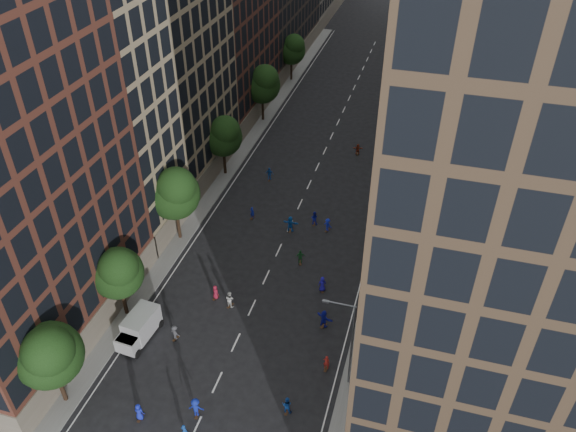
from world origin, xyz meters
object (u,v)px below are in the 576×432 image
(cargo_van, at_px, (139,328))
(skater_0, at_px, (139,412))
(streetlamp_near, at_px, (349,341))
(streetlamp_far, at_px, (400,143))
(skater_1, at_px, (185,432))
(skater_2, at_px, (287,405))

(cargo_van, height_order, skater_0, cargo_van)
(skater_0, bearing_deg, streetlamp_near, -150.39)
(streetlamp_far, relative_size, skater_1, 5.82)
(streetlamp_far, xyz_separation_m, skater_2, (-3.95, -37.07, -4.35))
(cargo_van, height_order, skater_1, cargo_van)
(streetlamp_far, height_order, skater_0, streetlamp_far)
(skater_1, distance_m, skater_2, 8.12)
(streetlamp_far, bearing_deg, skater_0, -110.07)
(skater_1, bearing_deg, streetlamp_near, -132.85)
(streetlamp_near, relative_size, cargo_van, 1.87)
(skater_2, bearing_deg, skater_0, 20.90)
(skater_0, bearing_deg, streetlamp_far, -108.23)
(skater_1, bearing_deg, streetlamp_far, -95.45)
(streetlamp_near, distance_m, cargo_van, 19.27)
(streetlamp_near, xyz_separation_m, cargo_van, (-18.87, -0.32, -3.86))
(skater_1, xyz_separation_m, skater_2, (6.85, 4.36, 0.04))
(streetlamp_far, bearing_deg, cargo_van, -119.53)
(streetlamp_near, relative_size, skater_2, 5.52)
(cargo_van, bearing_deg, skater_0, -57.27)
(skater_1, bearing_deg, cargo_van, -35.95)
(streetlamp_near, bearing_deg, skater_0, -152.23)
(streetlamp_far, distance_m, skater_1, 43.04)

